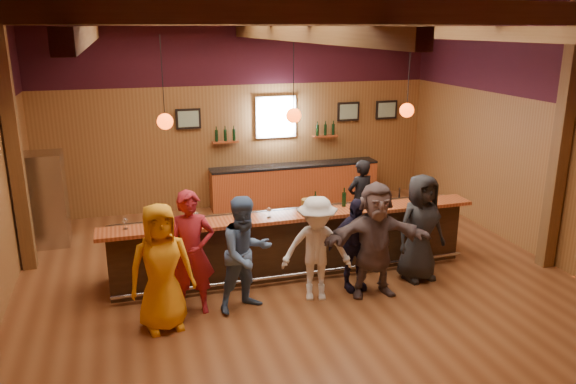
% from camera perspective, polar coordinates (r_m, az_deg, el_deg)
% --- Properties ---
extents(room, '(9.04, 9.00, 4.52)m').
position_cam_1_polar(room, '(8.96, 0.46, 11.07)').
color(room, brown).
rests_on(room, ground).
extents(bar_counter, '(6.30, 1.07, 1.11)m').
position_cam_1_polar(bar_counter, '(9.68, 0.35, -4.94)').
color(bar_counter, black).
rests_on(bar_counter, ground).
extents(back_bar_cabinet, '(4.00, 0.52, 0.95)m').
position_cam_1_polar(back_bar_cabinet, '(13.27, 0.71, 0.83)').
color(back_bar_cabinet, '#983D1B').
rests_on(back_bar_cabinet, ground).
extents(window, '(0.95, 0.09, 0.95)m').
position_cam_1_polar(window, '(13.03, -1.26, 7.63)').
color(window, silver).
rests_on(window, room).
extents(framed_pictures, '(5.35, 0.05, 0.45)m').
position_cam_1_polar(framed_pictures, '(13.27, 2.40, 8.00)').
color(framed_pictures, black).
rests_on(framed_pictures, room).
extents(wine_shelves, '(3.00, 0.18, 0.30)m').
position_cam_1_polar(wine_shelves, '(13.04, -1.17, 5.72)').
color(wine_shelves, '#983D1B').
rests_on(wine_shelves, room).
extents(pendant_lights, '(4.24, 0.24, 1.37)m').
position_cam_1_polar(pendant_lights, '(8.97, 0.56, 7.82)').
color(pendant_lights, black).
rests_on(pendant_lights, room).
extents(stainless_fridge, '(0.70, 0.70, 1.80)m').
position_cam_1_polar(stainless_fridge, '(11.60, -23.30, -0.69)').
color(stainless_fridge, silver).
rests_on(stainless_fridge, ground).
extents(customer_orange, '(0.96, 0.70, 1.82)m').
position_cam_1_polar(customer_orange, '(7.89, -12.75, -7.49)').
color(customer_orange, orange).
rests_on(customer_orange, ground).
extents(customer_redvest, '(0.71, 0.50, 1.85)m').
position_cam_1_polar(customer_redvest, '(8.24, -9.77, -6.13)').
color(customer_redvest, maroon).
rests_on(customer_redvest, ground).
extents(customer_denim, '(1.02, 0.90, 1.75)m').
position_cam_1_polar(customer_denim, '(8.24, -4.30, -6.29)').
color(customer_denim, '#4C6B99').
rests_on(customer_denim, ground).
extents(customer_white, '(1.18, 0.86, 1.65)m').
position_cam_1_polar(customer_white, '(8.55, 2.91, -5.78)').
color(customer_white, white).
rests_on(customer_white, ground).
extents(customer_navy, '(0.91, 0.43, 1.51)m').
position_cam_1_polar(customer_navy, '(8.94, 6.77, -5.33)').
color(customer_navy, black).
rests_on(customer_navy, ground).
extents(customer_brown, '(1.74, 0.72, 1.83)m').
position_cam_1_polar(customer_brown, '(8.74, 8.83, -4.82)').
color(customer_brown, '#645050').
rests_on(customer_brown, ground).
extents(customer_dark, '(0.95, 0.68, 1.80)m').
position_cam_1_polar(customer_dark, '(9.44, 13.30, -3.55)').
color(customer_dark, black).
rests_on(customer_dark, ground).
extents(bartender, '(0.66, 0.51, 1.61)m').
position_cam_1_polar(bartender, '(11.02, 7.35, -0.81)').
color(bartender, black).
rests_on(bartender, ground).
extents(ice_bucket, '(0.21, 0.21, 0.22)m').
position_cam_1_polar(ice_bucket, '(9.23, 2.00, -1.41)').
color(ice_bucket, brown).
rests_on(ice_bucket, bar_counter).
extents(bottle_a, '(0.07, 0.07, 0.31)m').
position_cam_1_polar(bottle_a, '(9.40, 2.79, -1.04)').
color(bottle_a, black).
rests_on(bottle_a, bar_counter).
extents(bottle_b, '(0.07, 0.07, 0.33)m').
position_cam_1_polar(bottle_b, '(9.58, 5.71, -0.73)').
color(bottle_b, black).
rests_on(bottle_b, bar_counter).
extents(glass_a, '(0.08, 0.08, 0.18)m').
position_cam_1_polar(glass_a, '(8.82, -16.23, -2.85)').
color(glass_a, silver).
rests_on(glass_a, bar_counter).
extents(glass_b, '(0.09, 0.09, 0.19)m').
position_cam_1_polar(glass_b, '(8.73, -10.16, -2.57)').
color(glass_b, silver).
rests_on(glass_b, bar_counter).
extents(glass_c, '(0.09, 0.09, 0.20)m').
position_cam_1_polar(glass_c, '(8.81, -9.36, -2.32)').
color(glass_c, silver).
rests_on(glass_c, bar_counter).
extents(glass_d, '(0.08, 0.08, 0.18)m').
position_cam_1_polar(glass_d, '(8.90, -4.22, -2.02)').
color(glass_d, silver).
rests_on(glass_d, bar_counter).
extents(glass_e, '(0.08, 0.08, 0.17)m').
position_cam_1_polar(glass_e, '(8.98, -1.94, -1.86)').
color(glass_e, silver).
rests_on(glass_e, bar_counter).
extents(glass_f, '(0.08, 0.08, 0.17)m').
position_cam_1_polar(glass_f, '(9.32, 4.11, -1.21)').
color(glass_f, silver).
rests_on(glass_f, bar_counter).
extents(glass_g, '(0.07, 0.07, 0.16)m').
position_cam_1_polar(glass_g, '(9.74, 9.63, -0.67)').
color(glass_g, silver).
rests_on(glass_g, bar_counter).
extents(glass_h, '(0.07, 0.07, 0.17)m').
position_cam_1_polar(glass_h, '(10.04, 12.75, -0.30)').
color(glass_h, silver).
rests_on(glass_h, bar_counter).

